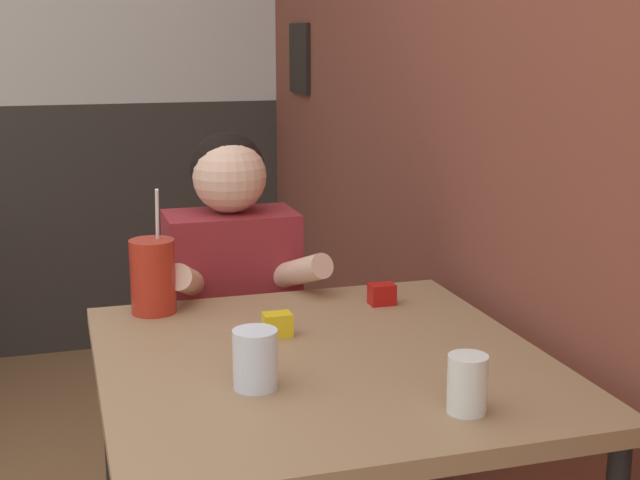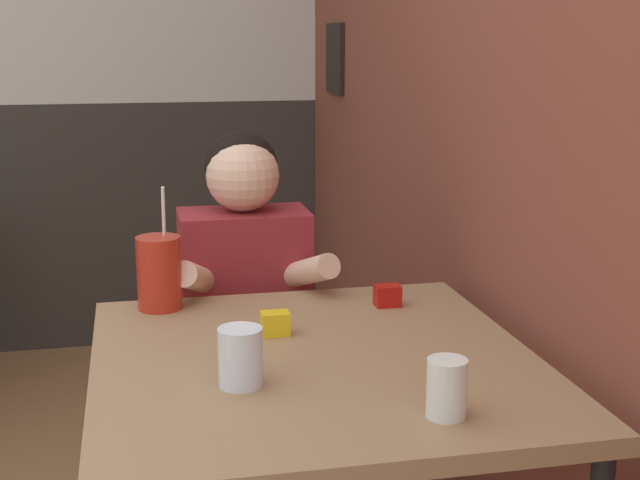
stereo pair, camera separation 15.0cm
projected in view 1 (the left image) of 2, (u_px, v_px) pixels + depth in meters
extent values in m
cube|color=brown|center=(387.00, 48.00, 2.75)|extent=(0.06, 4.64, 2.70)
cube|color=black|center=(299.00, 58.00, 3.58)|extent=(0.02, 0.26, 0.28)
cube|color=#93704C|center=(323.00, 365.00, 1.78)|extent=(0.88, 0.93, 0.04)
cylinder|color=black|center=(114.00, 470.00, 2.16)|extent=(0.04, 0.04, 0.73)
cylinder|color=black|center=(419.00, 429.00, 2.38)|extent=(0.04, 0.04, 0.73)
cube|color=maroon|center=(236.00, 464.00, 2.48)|extent=(0.31, 0.20, 0.45)
cube|color=maroon|center=(232.00, 302.00, 2.37)|extent=(0.34, 0.20, 0.49)
sphere|color=black|center=(228.00, 169.00, 2.31)|extent=(0.20, 0.20, 0.20)
sphere|color=beige|center=(229.00, 176.00, 2.30)|extent=(0.19, 0.19, 0.19)
cylinder|color=beige|center=(188.00, 281.00, 2.18)|extent=(0.14, 0.27, 0.15)
cylinder|color=beige|center=(295.00, 273.00, 2.26)|extent=(0.14, 0.27, 0.15)
cylinder|color=#B22819|center=(153.00, 276.00, 2.04)|extent=(0.10, 0.10, 0.17)
cylinder|color=white|center=(157.00, 218.00, 2.02)|extent=(0.01, 0.04, 0.14)
cylinder|color=silver|center=(255.00, 359.00, 1.61)|extent=(0.08, 0.08, 0.11)
cylinder|color=silver|center=(467.00, 384.00, 1.51)|extent=(0.07, 0.07, 0.10)
cube|color=#B7140F|center=(382.00, 294.00, 2.12)|extent=(0.06, 0.04, 0.05)
cube|color=yellow|center=(277.00, 325.00, 1.90)|extent=(0.06, 0.04, 0.05)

